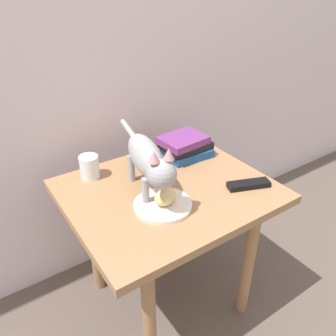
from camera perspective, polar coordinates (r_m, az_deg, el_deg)
ground_plane at (r=1.56m, az=0.00°, el=-20.95°), size 6.00×6.00×0.00m
back_panel at (r=1.34m, az=-10.94°, el=24.80°), size 4.00×0.04×2.20m
side_table at (r=1.22m, az=0.00°, el=-6.76°), size 0.69×0.59×0.57m
plate at (r=1.08m, az=-0.90°, el=-6.30°), size 0.19×0.19×0.01m
bread_roll at (r=1.06m, az=-0.42°, el=-4.92°), size 0.09×0.08×0.05m
cat at (r=1.07m, az=-3.38°, el=1.42°), size 0.15×0.47×0.23m
book_stack at (r=1.36m, az=2.93°, el=3.74°), size 0.20×0.15×0.09m
candle_jar at (r=1.25m, az=-13.17°, el=-0.01°), size 0.07×0.07×0.08m
tv_remote at (r=1.21m, az=13.53°, el=-2.74°), size 0.16×0.09×0.02m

